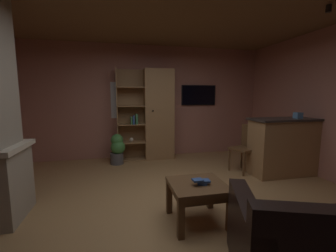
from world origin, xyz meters
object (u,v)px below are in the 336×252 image
Objects in this scene: table_book_1 at (205,181)px; dining_chair at (246,145)px; tissue_box at (298,115)px; wall_mounted_tv at (199,95)px; table_book_0 at (202,183)px; coffee_table at (198,191)px; table_book_2 at (198,180)px; kitchen_bar_counter at (289,146)px; bookshelf_cabinet at (155,115)px; potted_floor_plant at (117,148)px.

dining_chair is (1.49, 1.53, 0.02)m from table_book_1.
tissue_box is 0.13× the size of wall_mounted_tv.
tissue_box is at bearing -57.56° from wall_mounted_tv.
table_book_0 is 0.04m from table_book_1.
table_book_0 is 3.41m from wall_mounted_tv.
coffee_table is 2.16m from dining_chair.
dining_chair is at bearing 43.65° from coffee_table.
table_book_2 is at bearing -110.43° from wall_mounted_tv.
tissue_box is at bearing 26.58° from table_book_1.
tissue_box is at bearing -35.70° from kitchen_bar_counter.
dining_chair is (1.52, 1.52, 0.04)m from table_book_0.
wall_mounted_tv is at bearing 70.98° from table_book_1.
table_book_2 is at bearing -89.81° from bookshelf_cabinet.
coffee_table is 5.55× the size of table_book_2.
potted_floor_plant is at bearing 110.54° from table_book_0.
kitchen_bar_counter is at bearing 28.11° from table_book_2.
bookshelf_cabinet reaches higher than table_book_1.
potted_floor_plant is at bearing -166.40° from wall_mounted_tv.
potted_floor_plant is at bearing -162.25° from bookshelf_cabinet.
kitchen_bar_counter is 13.06× the size of table_book_2.
coffee_table is at bearing -110.39° from wall_mounted_tv.
bookshelf_cabinet is 2.92m from table_book_2.
dining_chair is (-0.70, 0.32, -0.01)m from kitchen_bar_counter.
dining_chair is at bearing -74.33° from wall_mounted_tv.
tissue_box is (2.38, -1.72, 0.09)m from bookshelf_cabinet.
tissue_box reaches higher than kitchen_bar_counter.
dining_chair is 1.88m from wall_mounted_tv.
table_book_2 is 0.13× the size of wall_mounted_tv.
coffee_table is at bearing 149.97° from table_book_1.
wall_mounted_tv reaches higher than coffee_table.
kitchen_bar_counter is at bearing 144.30° from tissue_box.
coffee_table is (0.03, -2.82, -0.66)m from bookshelf_cabinet.
kitchen_bar_counter is at bearing -23.21° from potted_floor_plant.
kitchen_bar_counter is 2.50m from table_book_1.
table_book_2 is at bearing -112.78° from coffee_table.
bookshelf_cabinet is at bearing 91.39° from table_book_0.
table_book_0 is 0.86× the size of table_book_1.
wall_mounted_tv is (1.13, 3.03, 1.13)m from coffee_table.
tissue_box is 2.32m from wall_mounted_tv.
tissue_box is 2.71m from table_book_2.
potted_floor_plant is (-0.90, 2.58, -0.19)m from table_book_2.
kitchen_bar_counter is 14.81× the size of table_book_0.
coffee_table is 0.15m from table_book_1.
tissue_box is at bearing -35.79° from bookshelf_cabinet.
table_book_2 reaches higher than table_book_0.
wall_mounted_tv is (-1.23, 1.93, 0.38)m from tissue_box.
tissue_box is at bearing 26.19° from table_book_0.
table_book_0 is at bearing -69.46° from potted_floor_plant.
wall_mounted_tv reaches higher than tissue_box.
tissue_box is 1.04× the size of table_book_2.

